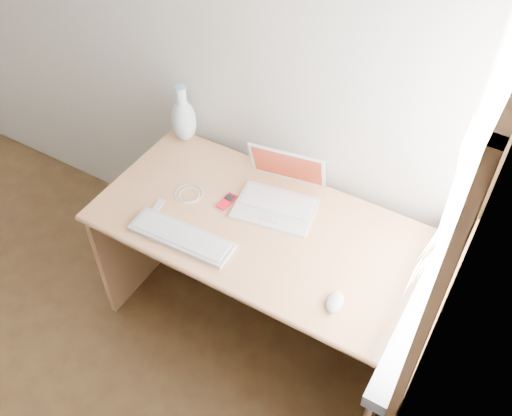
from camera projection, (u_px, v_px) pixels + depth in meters
The scene contains 10 objects.
back_wall at pixel (119, 1), 2.55m from camera, with size 3.50×0.04×2.60m, color silver.
window at pixel (471, 206), 1.69m from camera, with size 0.11×0.99×1.10m.
desk at pixel (269, 244), 2.57m from camera, with size 1.39×0.70×0.74m.
laptop at pixel (280, 195), 2.42m from camera, with size 0.37×0.33×0.23m.
external_keyboard at pixel (181, 236), 2.31m from camera, with size 0.45×0.15×0.02m.
mouse at pixel (335, 302), 2.08m from camera, with size 0.06×0.10×0.04m, color white.
ipod at pixel (227, 201), 2.46m from camera, with size 0.05×0.10×0.01m.
cable_coil at pixel (189, 194), 2.49m from camera, with size 0.13×0.13×0.01m, color silver.
remote at pixel (158, 206), 2.44m from camera, with size 0.03×0.08×0.01m, color silver.
vase at pixel (184, 119), 2.67m from camera, with size 0.12×0.12×0.30m.
Camera 1 is at (1.76, -0.04, 2.49)m, focal length 40.00 mm.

